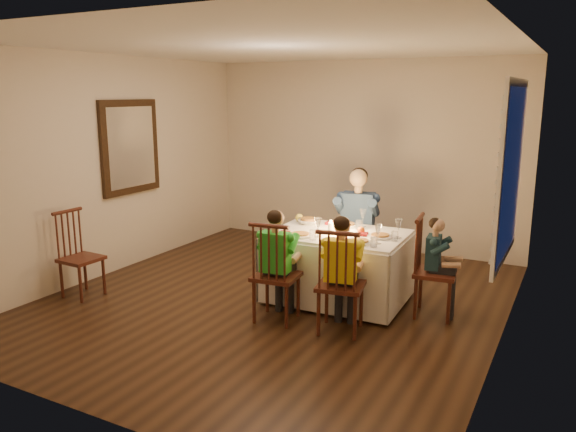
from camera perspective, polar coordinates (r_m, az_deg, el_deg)
The scene contains 26 objects.
ground at distance 6.03m, azimuth -1.26°, elevation -8.52°, with size 5.00×5.00×0.00m, color black.
wall_left at distance 7.07m, azimuth -17.50°, elevation 4.89°, with size 0.02×5.00×2.60m, color beige.
wall_right at distance 5.01m, azimuth 21.74°, elevation 1.71°, with size 0.02×5.00×2.60m, color beige.
wall_back at distance 7.96m, azimuth 7.56°, elevation 6.13°, with size 4.50×0.02×2.60m, color beige.
ceiling at distance 5.65m, azimuth -1.39°, elevation 16.93°, with size 5.00×5.00×0.00m, color white.
dining_table at distance 5.91m, azimuth 5.11°, elevation -3.69°, with size 1.44×1.06×0.70m.
chair_adult at distance 6.76m, azimuth 6.90°, elevation -6.27°, with size 0.41×0.39×1.00m, color #3B1810, non-canonical shape.
chair_near_left at distance 5.54m, azimuth -1.17°, elevation -10.46°, with size 0.41×0.39×1.00m, color #3B1810, non-canonical shape.
chair_near_right at distance 5.32m, azimuth 5.28°, elevation -11.55°, with size 0.41×0.39×1.00m, color #3B1810, non-canonical shape.
chair_end at distance 5.82m, azimuth 14.50°, elevation -9.73°, with size 0.41×0.39×1.00m, color #3B1810, non-canonical shape.
chair_extra at distance 6.54m, azimuth -19.99°, elevation -7.61°, with size 0.39×0.37×0.94m, color #3B1810, non-canonical shape.
adult at distance 6.76m, azimuth 6.90°, elevation -6.27°, with size 0.49×0.45×1.31m, color navy, non-canonical shape.
child_green at distance 5.54m, azimuth -1.17°, elevation -10.46°, with size 0.37×0.34×1.09m, color green, non-canonical shape.
child_yellow at distance 5.32m, azimuth 5.28°, elevation -11.55°, with size 0.37×0.34×1.09m, color yellow, non-canonical shape.
child_teal at distance 5.82m, azimuth 14.50°, elevation -9.73°, with size 0.31×0.28×0.99m, color #18323C, non-canonical shape.
setting_adult at distance 6.15m, azimuth 5.93°, elevation -0.95°, with size 0.26×0.26×0.02m, color white.
setting_green at distance 5.69m, azimuth 1.27°, elevation -1.96°, with size 0.26×0.26×0.02m, color white.
setting_yellow at distance 5.47m, azimuth 7.24°, elevation -2.65°, with size 0.26×0.26×0.02m, color white.
setting_teal at distance 5.72m, azimuth 9.34°, elevation -2.06°, with size 0.26×0.26×0.02m, color white.
candle_left at distance 5.87m, azimuth 4.36°, elevation -1.15°, with size 0.06×0.06×0.10m, color white.
candle_right at distance 5.81m, azimuth 6.07°, elevation -1.34°, with size 0.06×0.06×0.10m, color white.
squash at distance 6.33m, azimuth 1.16°, elevation -0.18°, with size 0.09×0.09×0.09m, color yellow.
orange_fruit at distance 5.81m, azimuth 7.44°, elevation -1.46°, with size 0.08×0.08×0.08m, color orange.
serving_bowl at distance 6.21m, azimuth 2.11°, elevation -0.58°, with size 0.23×0.23×0.06m, color white.
wall_mirror at distance 7.24m, azimuth -15.73°, elevation 6.76°, with size 0.06×0.95×1.15m.
window_blinds at distance 5.09m, azimuth 21.56°, elevation 4.15°, with size 0.07×1.34×1.54m.
Camera 1 is at (2.76, -4.91, 2.15)m, focal length 35.00 mm.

